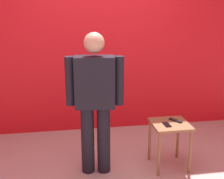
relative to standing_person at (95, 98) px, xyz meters
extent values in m
cube|color=red|center=(0.19, 1.34, 0.77)|extent=(5.74, 0.12, 3.40)
cylinder|color=black|center=(-0.09, 0.01, -0.52)|extent=(0.17, 0.17, 0.82)
cylinder|color=black|center=(0.09, -0.01, -0.52)|extent=(0.17, 0.17, 0.82)
cube|color=black|center=(0.00, 0.00, 0.18)|extent=(0.47, 0.27, 0.58)
cube|color=red|center=(0.01, 0.11, 0.21)|extent=(0.13, 0.03, 0.49)
cube|color=silver|center=(0.01, 0.12, 0.19)|extent=(0.05, 0.01, 0.44)
cylinder|color=black|center=(-0.27, 0.03, 0.20)|extent=(0.12, 0.12, 0.55)
cylinder|color=black|center=(0.27, -0.03, 0.20)|extent=(0.12, 0.12, 0.55)
sphere|color=tan|center=(0.00, 0.00, 0.62)|extent=(0.23, 0.23, 0.23)
cube|color=olive|center=(0.90, -0.03, -0.37)|extent=(0.44, 0.44, 0.03)
cylinder|color=olive|center=(0.71, -0.22, -0.66)|extent=(0.04, 0.04, 0.55)
cylinder|color=olive|center=(1.09, -0.22, -0.66)|extent=(0.04, 0.04, 0.55)
cylinder|color=olive|center=(0.71, 0.16, -0.66)|extent=(0.04, 0.04, 0.55)
cylinder|color=olive|center=(1.09, 0.16, -0.66)|extent=(0.04, 0.04, 0.55)
cube|color=black|center=(0.84, -0.08, -0.35)|extent=(0.07, 0.15, 0.01)
cube|color=black|center=(0.98, 0.01, -0.35)|extent=(0.14, 0.16, 0.02)
camera|label=1|loc=(-0.31, -3.13, 1.00)|focal=46.73mm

